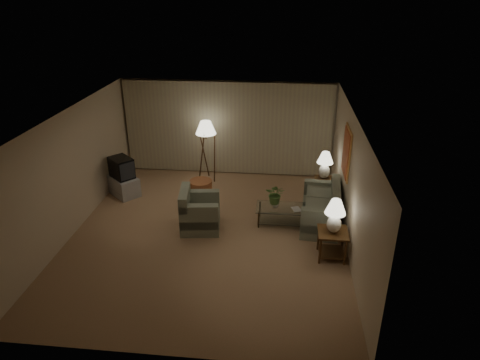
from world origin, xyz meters
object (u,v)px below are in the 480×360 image
table_lamp_far (325,163)px  tv_cabinet (124,186)px  ottoman (201,188)px  coffee_table (281,213)px  table_lamp_near (335,213)px  sofa (320,209)px  side_table_far (323,185)px  armchair (200,213)px  crt_tv (121,168)px  side_table_near (332,239)px  vase (275,204)px  floor_lamp (207,150)px

table_lamp_far → tv_cabinet: (-5.20, -0.27, -0.76)m
table_lamp_far → ottoman: size_ratio=1.18×
tv_cabinet → ottoman: (2.03, 0.20, -0.05)m
coffee_table → ottoman: (-2.14, 1.28, -0.08)m
table_lamp_near → tv_cabinet: size_ratio=0.72×
sofa → side_table_far: 1.26m
armchair → tv_cabinet: armchair is taller
crt_tv → side_table_near: bearing=17.9°
tv_cabinet → vase: size_ratio=6.06×
armchair → vase: bearing=-83.8°
side_table_near → side_table_far: 2.60m
sofa → armchair: bearing=-75.0°
side_table_far → tv_cabinet: bearing=-177.0°
table_lamp_near → floor_lamp: floor_lamp is taller
sofa → tv_cabinet: (-5.05, 0.98, -0.12)m
table_lamp_near → coffee_table: 1.79m
crt_tv → vase: crt_tv is taller
sofa → floor_lamp: floor_lamp is taller
side_table_near → tv_cabinet: size_ratio=0.60×
table_lamp_near → vase: 1.80m
tv_cabinet → table_lamp_near: bearing=17.9°
coffee_table → tv_cabinet: tv_cabinet is taller
crt_tv → ottoman: 2.11m
crt_tv → vase: size_ratio=4.63×
table_lamp_far → ottoman: table_lamp_far is taller
ottoman → vase: (1.99, -1.28, 0.30)m
crt_tv → sofa: bearing=31.1°
coffee_table → sofa: bearing=6.4°
table_lamp_far → floor_lamp: size_ratio=0.41×
side_table_far → coffee_table: size_ratio=0.52×
sofa → vase: 1.05m
side_table_near → crt_tv: size_ratio=0.79×
table_lamp_near → crt_tv: size_ratio=0.94×
coffee_table → floor_lamp: size_ratio=0.68×
coffee_table → vase: size_ratio=7.07×
table_lamp_near → side_table_far: bearing=90.0°
floor_lamp → ottoman: floor_lamp is taller
armchair → side_table_near: (2.86, -0.86, 0.04)m
tv_cabinet → vase: 4.16m
side_table_near → table_lamp_near: size_ratio=0.84×
sofa → side_table_near: size_ratio=2.97×
sofa → floor_lamp: bearing=-120.6°
side_table_far → vase: side_table_far is taller
table_lamp_far → ottoman: 3.28m
table_lamp_far → crt_tv: 5.21m
armchair → ottoman: 1.71m
armchair → crt_tv: crt_tv is taller
sofa → armchair: 2.76m
crt_tv → side_table_far: bearing=45.0°
armchair → table_lamp_near: size_ratio=1.56×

